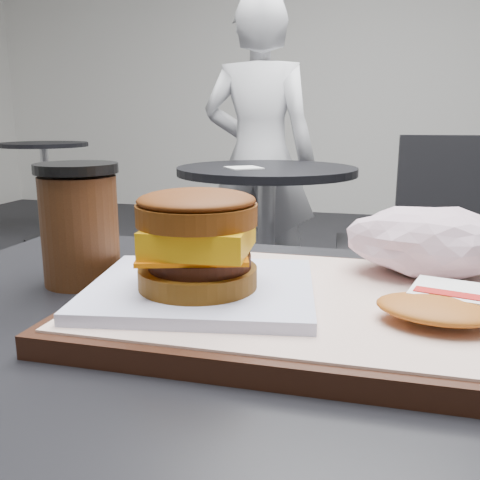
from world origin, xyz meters
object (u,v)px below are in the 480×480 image
serving_tray (308,305)px  breakfast_sandwich (199,252)px  patron (259,160)px  crumpled_wrapper (426,241)px  neighbor_chair (415,240)px  coffee_cup (80,225)px  hash_brown (456,305)px  neighbor_table (266,217)px

serving_tray → breakfast_sandwich: 0.11m
serving_tray → patron: patron is taller
serving_tray → crumpled_wrapper: size_ratio=2.55×
patron → neighbor_chair: bearing=142.8°
crumpled_wrapper → coffee_cup: size_ratio=1.19×
coffee_cup → neighbor_chair: coffee_cup is taller
hash_brown → crumpled_wrapper: 0.12m
serving_tray → crumpled_wrapper: (0.10, 0.09, 0.04)m
serving_tray → neighbor_table: serving_tray is taller
hash_brown → crumpled_wrapper: crumpled_wrapper is taller
serving_tray → coffee_cup: 0.25m
neighbor_table → coffee_cup: bearing=-85.3°
breakfast_sandwich → coffee_cup: bearing=156.0°
neighbor_table → hash_brown: bearing=-73.4°
breakfast_sandwich → patron: 2.13m
hash_brown → crumpled_wrapper: (-0.01, 0.12, 0.02)m
hash_brown → neighbor_chair: size_ratio=0.15×
crumpled_wrapper → neighbor_table: size_ratio=0.20×
breakfast_sandwich → patron: size_ratio=0.15×
crumpled_wrapper → neighbor_chair: neighbor_chair is taller
coffee_cup → neighbor_chair: bearing=73.7°
hash_brown → neighbor_table: (-0.49, 1.63, -0.25)m
serving_tray → neighbor_chair: (0.19, 1.52, -0.27)m
serving_tray → breakfast_sandwich: size_ratio=1.77×
coffee_cup → patron: bearing=97.3°
serving_tray → hash_brown: bearing=-14.4°
hash_brown → crumpled_wrapper: bearing=96.8°
crumpled_wrapper → neighbor_chair: 1.47m
hash_brown → patron: (-0.62, 2.08, -0.06)m
serving_tray → crumpled_wrapper: crumpled_wrapper is taller
breakfast_sandwich → crumpled_wrapper: bearing=32.5°
neighbor_table → neighbor_chair: (0.56, -0.08, -0.04)m
crumpled_wrapper → neighbor_chair: size_ratio=0.17×
serving_tray → coffee_cup: (-0.24, 0.04, 0.05)m
neighbor_table → patron: size_ratio=0.51×
neighbor_chair → breakfast_sandwich: bearing=-100.3°
hash_brown → neighbor_table: size_ratio=0.17×
crumpled_wrapper → coffee_cup: coffee_cup is taller
breakfast_sandwich → patron: bearing=101.2°
crumpled_wrapper → breakfast_sandwich: bearing=-147.5°
breakfast_sandwich → neighbor_chair: breakfast_sandwich is taller
crumpled_wrapper → patron: (-0.60, 1.96, -0.08)m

